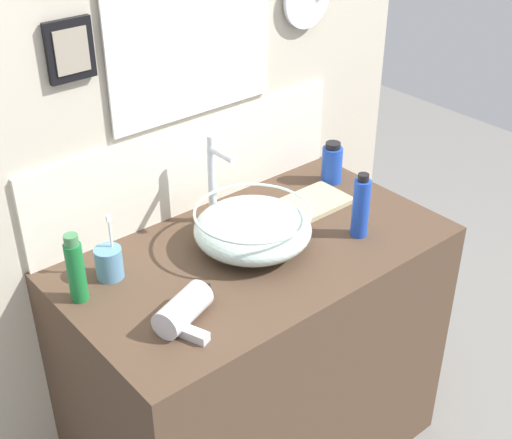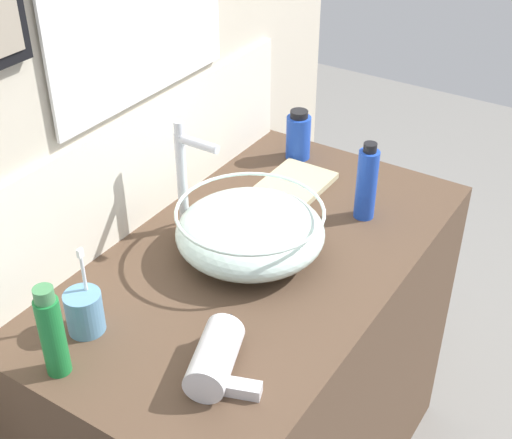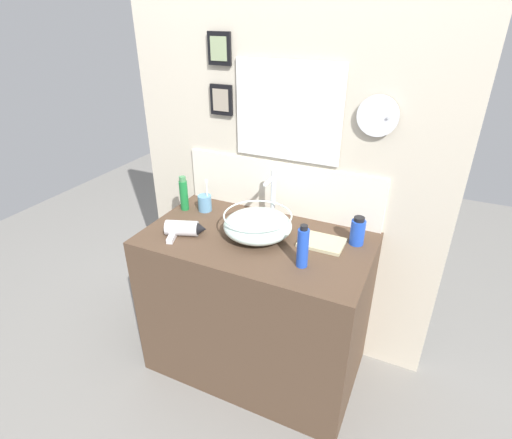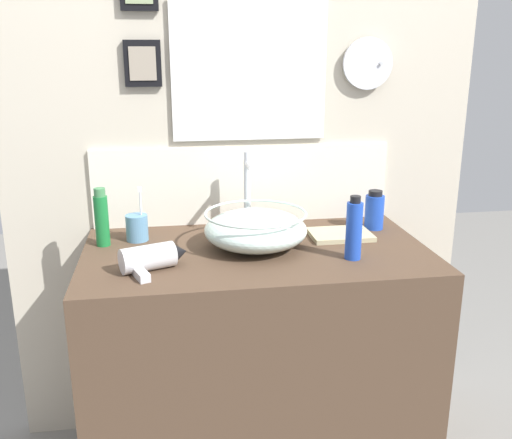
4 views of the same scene
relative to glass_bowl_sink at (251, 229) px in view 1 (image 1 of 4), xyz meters
name	(u,v)px [view 1 (image 1 of 4)]	position (x,y,z in m)	size (l,w,h in m)	color
vanity_counter	(256,360)	(0.00, -0.02, -0.48)	(1.11, 0.63, 0.84)	#4C3828
back_panel	(180,97)	(0.00, 0.33, 0.29)	(1.72, 0.09, 2.38)	beige
glass_bowl_sink	(251,229)	(0.00, 0.00, 0.00)	(0.33, 0.33, 0.12)	silver
faucet	(213,176)	(0.00, 0.17, 0.10)	(0.02, 0.12, 0.28)	silver
hair_drier	(187,307)	(-0.32, -0.14, -0.03)	(0.21, 0.18, 0.08)	silver
toothbrush_cup	(109,263)	(-0.38, 0.14, -0.02)	(0.07, 0.07, 0.18)	#598CB2
spray_bottle	(332,163)	(0.46, 0.14, 0.00)	(0.07, 0.07, 0.14)	blue
shampoo_bottle	(76,269)	(-0.49, 0.10, 0.03)	(0.05, 0.05, 0.19)	#197233
soap_dispenser	(361,207)	(0.28, -0.15, 0.03)	(0.05, 0.05, 0.20)	blue
hand_towel	(315,202)	(0.31, 0.06, -0.05)	(0.21, 0.15, 0.02)	tan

